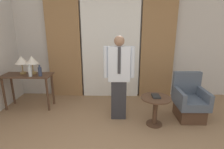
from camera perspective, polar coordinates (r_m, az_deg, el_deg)
wall_back at (r=4.62m, az=-0.40°, el=9.46°), size 10.00×0.06×2.70m
curtain_sheer_center at (r=4.50m, az=-0.44°, el=8.52°), size 1.46×0.06×2.58m
curtain_drape_left at (r=4.68m, az=-15.37°, el=8.25°), size 0.85×0.06×2.58m
curtain_drape_right at (r=4.62m, az=14.66°, el=8.21°), size 0.85×0.06×2.58m
desk at (r=4.40m, az=-25.78°, el=-1.88°), size 1.09×0.46×0.79m
table_lamp_left at (r=4.41m, az=-27.48°, el=4.06°), size 0.28×0.28×0.41m
table_lamp_right at (r=4.30m, az=-24.69°, el=4.15°), size 0.28×0.28×0.41m
bottle_near_edge at (r=4.15m, az=-25.21°, el=0.92°), size 0.07×0.07×0.27m
bottle_by_lamp at (r=4.09m, az=-22.47°, el=0.94°), size 0.08×0.08×0.25m
person at (r=3.41m, az=2.27°, el=-0.31°), size 0.60×0.20×1.68m
armchair at (r=3.95m, az=23.90°, el=-8.30°), size 0.57×0.65×0.93m
side_table at (r=3.45m, az=13.98°, el=-10.05°), size 0.55×0.55×0.57m
book at (r=3.40m, az=14.15°, el=-6.84°), size 0.14×0.21×0.03m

